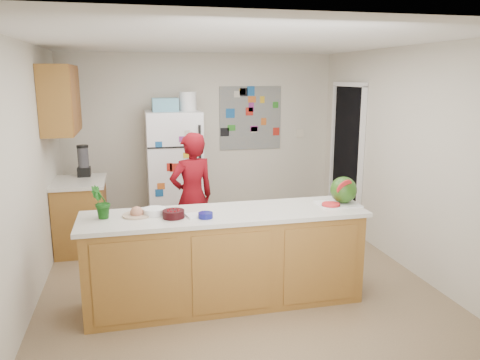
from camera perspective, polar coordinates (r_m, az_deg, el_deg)
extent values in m
cube|color=brown|center=(5.23, -0.69, -12.09)|extent=(4.00, 4.50, 0.02)
cube|color=beige|center=(7.04, -4.72, 4.99)|extent=(4.00, 0.02, 2.50)
cube|color=beige|center=(4.83, -24.68, 0.42)|extent=(0.02, 4.50, 2.50)
cube|color=beige|center=(5.62, 19.72, 2.39)|extent=(0.02, 4.50, 2.50)
cube|color=white|center=(4.77, -0.77, 16.64)|extent=(4.00, 4.50, 0.02)
cube|color=black|center=(6.89, 12.93, 2.61)|extent=(0.03, 0.85, 2.04)
cube|color=brown|center=(4.56, -1.81, -9.73)|extent=(2.60, 0.62, 0.88)
cube|color=silver|center=(4.41, -1.85, -4.19)|extent=(2.68, 0.70, 0.04)
cube|color=brown|center=(6.28, -18.78, -4.24)|extent=(0.60, 0.80, 0.86)
cube|color=silver|center=(6.17, -19.07, -0.23)|extent=(0.64, 0.84, 0.04)
cube|color=brown|center=(6.00, -21.06, 9.14)|extent=(0.35, 1.00, 0.80)
cube|color=silver|center=(6.68, -7.99, 1.02)|extent=(0.75, 0.70, 1.70)
cube|color=#5999B2|center=(6.55, -9.12, 9.06)|extent=(0.35, 0.28, 0.18)
cube|color=slate|center=(7.13, 1.28, 7.55)|extent=(0.95, 0.01, 0.95)
imported|color=maroon|center=(5.56, -5.85, -2.10)|extent=(0.65, 0.53, 1.54)
cylinder|color=black|center=(6.37, -18.54, 2.12)|extent=(0.14, 0.14, 0.38)
cube|color=silver|center=(4.75, 11.88, -2.89)|extent=(0.42, 0.32, 0.01)
sphere|color=#22510C|center=(4.76, 12.51, -1.18)|extent=(0.26, 0.26, 0.26)
cylinder|color=red|center=(4.67, 11.01, -2.94)|extent=(0.17, 0.17, 0.02)
cylinder|color=black|center=(4.26, -8.11, -4.13)|extent=(0.22, 0.22, 0.07)
cylinder|color=white|center=(4.39, -10.39, -3.79)|extent=(0.25, 0.25, 0.06)
cylinder|color=navy|center=(4.23, -4.22, -4.31)|extent=(0.14, 0.14, 0.05)
cylinder|color=#AFA788|center=(4.39, -12.47, -4.20)|extent=(0.33, 0.33, 0.02)
cube|color=white|center=(4.29, -5.47, -4.29)|extent=(0.19, 0.18, 0.02)
cube|color=gray|center=(4.69, 12.92, -3.15)|extent=(0.09, 0.04, 0.01)
imported|color=#113E16|center=(4.34, -16.61, -2.62)|extent=(0.21, 0.20, 0.31)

